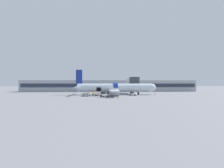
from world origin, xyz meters
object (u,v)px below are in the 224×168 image
baggage_tug_mid (104,95)px  ground_crew_supervisor (105,94)px  baggage_cart_queued (86,95)px  ground_crew_loader_b (93,94)px  ground_crew_loader_a (111,93)px  baggage_cart_loading (100,94)px  baggage_tug_lead (133,94)px  suitcase_on_tarmac_spare (96,96)px  ground_crew_driver (94,93)px  airplane (114,88)px

baggage_tug_mid → ground_crew_supervisor: size_ratio=1.84×
baggage_cart_queued → ground_crew_loader_b: (2.08, 0.52, 0.33)m
ground_crew_loader_a → ground_crew_supervisor: (-2.21, -2.61, -0.11)m
ground_crew_loader_b → ground_crew_supervisor: 4.13m
baggage_cart_loading → baggage_cart_queued: (-4.51, -2.52, 0.08)m
baggage_tug_lead → baggage_tug_mid: size_ratio=1.01×
baggage_tug_lead → ground_crew_loader_b: 14.54m
baggage_cart_queued → baggage_tug_lead: bearing=10.6°
baggage_cart_queued → suitcase_on_tarmac_spare: 3.07m
ground_crew_loader_b → suitcase_on_tarmac_spare: 1.17m
baggage_tug_mid → baggage_cart_queued: bearing=152.3°
baggage_cart_loading → ground_crew_loader_a: ground_crew_loader_a is taller
baggage_cart_queued → ground_crew_loader_a: 8.95m
baggage_cart_loading → ground_crew_supervisor: bearing=-51.2°
baggage_tug_mid → ground_crew_supervisor: bearing=84.7°
baggage_cart_loading → baggage_cart_queued: 5.17m
baggage_tug_lead → suitcase_on_tarmac_spare: bearing=-168.5°
ground_crew_driver → suitcase_on_tarmac_spare: ground_crew_driver is taller
ground_crew_loader_a → baggage_cart_loading: bearing=-172.7°
baggage_tug_mid → ground_crew_loader_a: size_ratio=1.63×
baggage_tug_lead → suitcase_on_tarmac_spare: 13.63m
ground_crew_loader_a → ground_crew_supervisor: bearing=-130.3°
ground_crew_loader_b → airplane: bearing=40.0°
airplane → suitcase_on_tarmac_spare: (-6.80, -6.70, -2.35)m
baggage_cart_loading → baggage_cart_queued: baggage_cart_queued is taller
ground_crew_supervisor → suitcase_on_tarmac_spare: bearing=-178.5°
ground_crew_driver → baggage_cart_loading: bearing=-35.1°
airplane → ground_crew_driver: bearing=-159.9°
baggage_cart_queued → ground_crew_loader_b: ground_crew_loader_b is taller
ground_crew_loader_b → ground_crew_supervisor: (4.13, -0.11, -0.07)m
baggage_tug_mid → suitcase_on_tarmac_spare: bearing=129.8°
baggage_cart_queued → airplane: bearing=35.6°
baggage_tug_mid → ground_crew_driver: baggage_tug_mid is taller
baggage_tug_mid → suitcase_on_tarmac_spare: 4.47m
ground_crew_supervisor → airplane: bearing=61.3°
airplane → ground_crew_loader_a: size_ratio=18.09×
baggage_cart_loading → ground_crew_loader_b: 3.17m
baggage_cart_loading → ground_crew_loader_b: ground_crew_loader_b is taller
baggage_tug_mid → ground_crew_loader_b: baggage_tug_mid is taller
ground_crew_loader_b → suitcase_on_tarmac_spare: size_ratio=2.74×
baggage_cart_loading → suitcase_on_tarmac_spare: size_ratio=6.80×
baggage_tug_lead → ground_crew_supervisor: (-10.18, -2.64, 0.24)m
airplane → baggage_tug_mid: 11.01m
ground_crew_driver → suitcase_on_tarmac_spare: size_ratio=2.64×
ground_crew_loader_b → ground_crew_driver: bearing=89.4°
airplane → baggage_tug_lead: airplane is taller
ground_crew_driver → ground_crew_supervisor: 5.57m
baggage_cart_queued → ground_crew_loader_a: ground_crew_loader_a is taller
baggage_cart_loading → ground_crew_loader_a: bearing=7.3°
ground_crew_loader_b → suitcase_on_tarmac_spare: bearing=-11.2°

